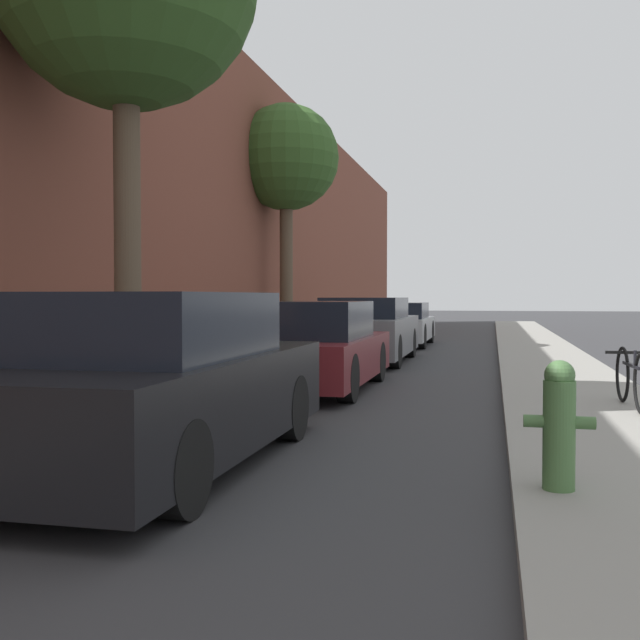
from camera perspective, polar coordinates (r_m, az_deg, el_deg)
ground_plane at (r=14.83m, az=6.20°, el=-3.78°), size 120.00×120.00×0.00m
sidewalk_left at (r=15.44m, az=-4.56°, el=-3.33°), size 2.00×52.00×0.12m
sidewalk_right at (r=14.77m, az=17.47°, el=-3.65°), size 2.00×52.00×0.12m
building_facade_left at (r=15.98m, az=-9.27°, el=9.39°), size 0.70×52.00×7.12m
parked_car_black at (r=6.46m, az=-12.12°, el=-4.86°), size 1.74×4.39×1.48m
parked_car_maroon at (r=11.52m, az=-0.49°, el=-2.14°), size 1.78×4.22×1.37m
parked_car_grey at (r=16.43m, az=3.58°, el=-0.81°), size 1.82×4.55×1.42m
parked_car_silver at (r=21.96m, az=6.18°, el=-0.35°), size 1.69×4.36×1.26m
street_tree_far at (r=19.10m, az=-2.61°, el=12.13°), size 2.65×2.65×6.13m
fire_hydrant at (r=5.42m, az=17.82°, el=-7.51°), size 0.48×0.22×0.89m
bicycle at (r=9.64m, az=22.70°, el=-4.09°), size 0.44×1.72×0.70m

